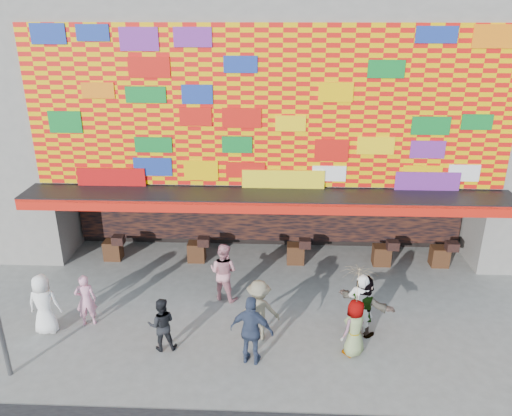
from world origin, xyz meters
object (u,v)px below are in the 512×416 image
(parasol, at_px, (358,283))
(ped_e, at_px, (252,331))
(ped_d, at_px, (259,310))
(ped_b, at_px, (86,300))
(ped_f, at_px, (363,305))
(ped_h, at_px, (360,305))
(ped_a, at_px, (44,304))
(ped_i, at_px, (224,272))
(ped_c, at_px, (162,324))
(ped_g, at_px, (354,328))

(parasol, bearing_deg, ped_e, -170.20)
(ped_e, bearing_deg, ped_d, -84.81)
(ped_b, xyz_separation_m, ped_f, (7.70, -0.11, 0.11))
(ped_d, height_order, ped_h, ped_h)
(ped_a, height_order, ped_b, ped_a)
(ped_b, distance_m, parasol, 7.53)
(ped_d, relative_size, ped_e, 0.92)
(ped_i, bearing_deg, ped_f, 179.45)
(ped_a, height_order, ped_c, ped_a)
(ped_c, distance_m, ped_g, 4.98)
(ped_c, xyz_separation_m, ped_f, (5.34, 0.89, 0.14))
(ped_b, height_order, ped_g, ped_g)
(ped_b, bearing_deg, ped_c, 142.58)
(ped_b, relative_size, ped_g, 0.99)
(ped_e, distance_m, ped_f, 3.26)
(ped_d, bearing_deg, ped_g, 166.29)
(ped_b, distance_m, ped_f, 7.70)
(ped_e, xyz_separation_m, parasol, (2.61, 0.45, 1.17))
(ped_c, xyz_separation_m, ped_e, (2.37, -0.45, 0.20))
(ped_g, bearing_deg, ped_f, -153.43)
(ped_g, distance_m, parasol, 1.32)
(ped_b, height_order, ped_e, ped_e)
(ped_d, xyz_separation_m, ped_h, (2.74, 0.24, 0.07))
(ped_b, relative_size, ped_i, 0.85)
(ped_b, relative_size, ped_d, 0.90)
(ped_e, distance_m, ped_g, 2.66)
(ped_e, height_order, parasol, parasol)
(ped_c, relative_size, ped_i, 0.81)
(ped_c, height_order, ped_e, ped_e)
(ped_c, bearing_deg, ped_b, -33.06)
(ped_i, height_order, parasol, parasol)
(ped_h, height_order, ped_i, ped_h)
(ped_g, height_order, ped_i, ped_i)
(ped_c, bearing_deg, ped_e, 159.25)
(ped_c, xyz_separation_m, ped_i, (1.36, 2.52, 0.18))
(ped_c, relative_size, parasol, 0.84)
(ped_b, height_order, parasol, parasol)
(ped_b, distance_m, ped_h, 7.61)
(ped_f, bearing_deg, ped_d, 41.80)
(ped_h, bearing_deg, ped_d, 13.49)
(ped_d, height_order, ped_g, ped_d)
(ped_d, relative_size, ped_i, 0.94)
(ped_f, height_order, ped_g, ped_f)
(ped_f, bearing_deg, ped_a, 37.28)
(ped_f, height_order, parasol, parasol)
(ped_d, distance_m, ped_g, 2.54)
(ped_e, xyz_separation_m, ped_h, (2.87, 1.27, -0.01))
(ped_a, relative_size, ped_c, 1.18)
(ped_c, bearing_deg, ped_g, 169.99)
(ped_e, relative_size, parasol, 1.07)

